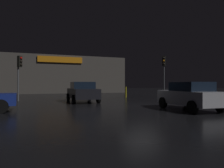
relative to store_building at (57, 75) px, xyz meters
The scene contains 7 objects.
ground_plane 25.68m from the store_building, 84.42° to the right, with size 120.00×120.00×0.00m, color black.
store_building is the anchor object (origin of this frame).
traffic_signal_main 20.56m from the store_building, 64.08° to the right, with size 0.42×0.42×4.41m.
traffic_signal_cross_left 19.12m from the store_building, 105.67° to the right, with size 0.42×0.42×3.77m.
car_far 28.68m from the store_building, 82.31° to the right, with size 2.14×4.25×1.53m.
car_crossing 21.11m from the store_building, 91.18° to the right, with size 2.17×4.49×1.60m.
bollard_kerb_a 17.89m from the store_building, 72.76° to the right, with size 0.14×0.14×1.15m, color gold.
Camera 1 is at (-6.81, -12.32, 1.40)m, focal length 34.25 mm.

